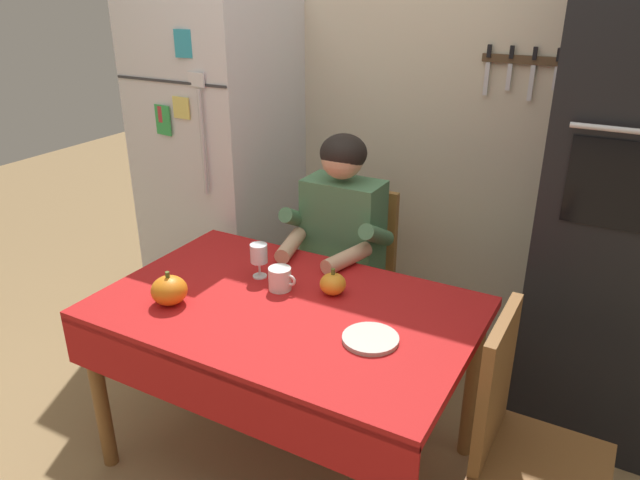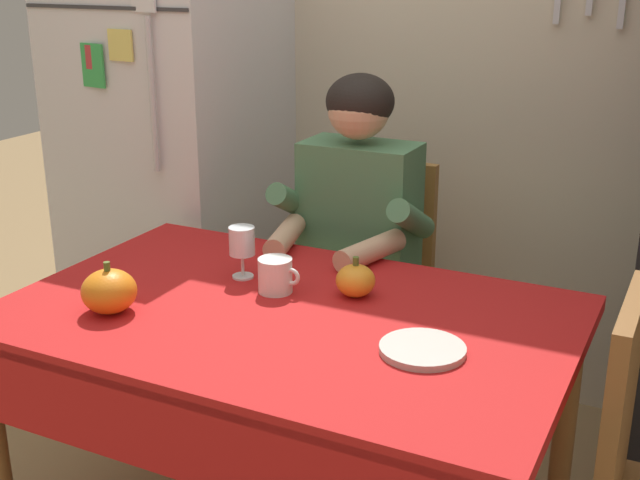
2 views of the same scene
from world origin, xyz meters
TOP-DOWN VIEW (x-y plane):
  - back_wall_assembly at (0.05, 1.35)m, footprint 3.70×0.13m
  - refrigerator at (-0.95, 0.96)m, footprint 0.68×0.71m
  - dining_table at (0.00, 0.08)m, footprint 1.40×0.90m
  - chair_behind_person at (-0.09, 0.87)m, footprint 0.40×0.40m
  - seated_person at (-0.09, 0.68)m, footprint 0.47×0.55m
  - coffee_mug at (-0.08, 0.19)m, footprint 0.12×0.09m
  - wine_glass at (-0.22, 0.24)m, footprint 0.07×0.07m
  - pumpkin_large at (-0.39, -0.10)m, footprint 0.14×0.14m
  - pumpkin_medium at (0.11, 0.26)m, footprint 0.10×0.10m
  - serving_tray at (0.38, 0.03)m, footprint 0.19×0.19m

SIDE VIEW (x-z plane):
  - chair_behind_person at x=-0.09m, z-range 0.05..0.98m
  - dining_table at x=0.00m, z-range 0.29..1.03m
  - seated_person at x=-0.09m, z-range 0.11..1.36m
  - serving_tray at x=0.38m, z-range 0.74..0.76m
  - pumpkin_medium at x=0.11m, z-range 0.73..0.84m
  - coffee_mug at x=-0.08m, z-range 0.74..0.83m
  - pumpkin_large at x=-0.39m, z-range 0.73..0.86m
  - wine_glass at x=-0.22m, z-range 0.77..0.91m
  - refrigerator at x=-0.95m, z-range 0.00..1.80m
  - back_wall_assembly at x=0.05m, z-range 0.00..2.60m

